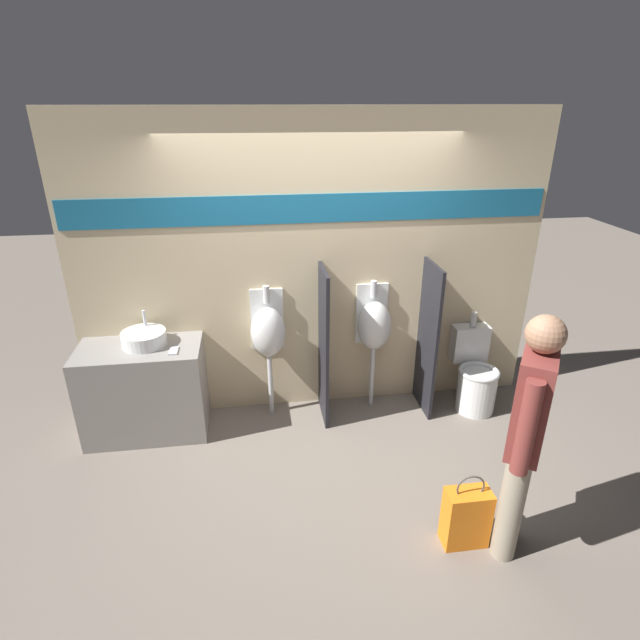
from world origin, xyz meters
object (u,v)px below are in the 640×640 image
Objects in this scene: cell_phone at (174,351)px; urinal_near_counter at (268,332)px; sink_basin at (144,338)px; person_in_vest at (526,431)px; shopping_bag at (466,517)px; urinal_far at (374,326)px; toilet at (475,377)px.

cell_phone is 0.83m from urinal_near_counter.
sink_basin is 0.22× the size of person_in_vest.
person_in_vest is 2.99× the size of shopping_bag.
cell_phone is at bearing 90.30° from person_in_vest.
urinal_far is (0.97, 0.00, 0.00)m from urinal_near_counter.
urinal_near_counter is at bearing 5.02° from sink_basin.
urinal_near_counter is at bearing 180.00° from urinal_far.
urinal_near_counter is 0.75× the size of person_in_vest.
urinal_near_counter is 1.00× the size of urinal_far.
person_in_vest is (0.50, -1.78, 0.08)m from urinal_far.
sink_basin is at bearing 143.98° from shopping_bag.
toilet is at bearing -4.94° from urinal_near_counter.
toilet is at bearing -9.80° from urinal_far.
shopping_bag is at bearing 111.52° from person_in_vest.
urinal_near_counter reaches higher than cell_phone.
urinal_far is at bearing 170.20° from toilet.
shopping_bag is at bearing -82.36° from urinal_far.
toilet reaches higher than cell_phone.
person_in_vest is (2.25, -1.53, 0.08)m from cell_phone.
toilet reaches higher than shopping_bag.
sink_basin reaches higher than toilet.
urinal_far is 1.85m from shopping_bag.
cell_phone reaches higher than shopping_bag.
person_in_vest is at bearing -74.50° from urinal_far.
person_in_vest reaches higher than urinal_far.
toilet is at bearing 18.24° from person_in_vest.
toilet is 1.79m from person_in_vest.
urinal_far is at bearing 50.00° from person_in_vest.
sink_basin is 3.03m from person_in_vest.
urinal_near_counter is (0.79, 0.26, 0.00)m from cell_phone.
person_in_vest is at bearing -34.02° from sink_basin.
person_in_vest is at bearing -50.68° from urinal_near_counter.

